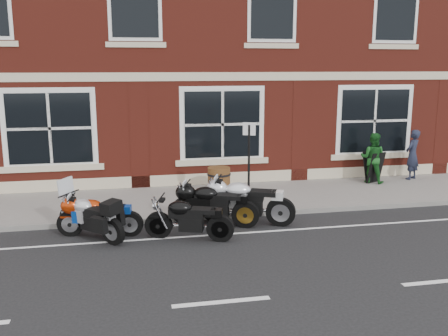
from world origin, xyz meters
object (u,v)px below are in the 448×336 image
Objects in this scene: pedestrian_right at (373,158)px; a_board_sign at (373,167)px; pedestrian_left at (412,155)px; moto_touring_silver at (90,215)px; moto_naked_black at (188,217)px; moto_sport_silver at (246,200)px; parking_sign at (249,160)px; barrel_planter at (219,180)px; moto_sport_red at (98,215)px; moto_sport_black at (213,203)px.

a_board_sign is at bearing -96.48° from pedestrian_right.
pedestrian_left is 1.50m from pedestrian_right.
pedestrian_right is (8.35, 3.18, 0.38)m from moto_touring_silver.
pedestrian_left is (7.75, 3.91, 0.41)m from moto_naked_black.
moto_touring_silver is at bearing 96.03° from moto_naked_black.
moto_naked_black is (2.09, -0.54, -0.02)m from moto_touring_silver.
moto_sport_silver is at bearing -39.44° from moto_touring_silver.
parking_sign is (3.83, 0.98, 0.88)m from moto_touring_silver.
moto_naked_black is 0.85× the size of parking_sign.
a_board_sign is at bearing -38.61° from moto_naked_black.
pedestrian_left is at bearing 46.48° from parking_sign.
moto_naked_black is at bearing -111.57° from barrel_planter.
moto_sport_black reaches higher than moto_sport_red.
a_board_sign reaches higher than moto_sport_black.
a_board_sign is at bearing 51.11° from parking_sign.
moto_touring_silver is 0.93× the size of pedestrian_left.
moto_sport_black is at bearing -37.75° from moto_touring_silver.
pedestrian_right reaches higher than moto_sport_silver.
parking_sign is at bearing -64.48° from moto_sport_red.
barrel_planter is at bearing 162.61° from a_board_sign.
moto_sport_red is at bearing -141.51° from parking_sign.
moto_touring_silver is 0.74× the size of moto_sport_black.
moto_sport_black is at bearing -19.27° from moto_naked_black.
parking_sign reaches higher than barrel_planter.
moto_sport_black is 1.50m from parking_sign.
moto_sport_black is 1.07× the size of moto_naked_black.
moto_sport_silver is at bearing -74.60° from moto_sport_red.
moto_naked_black is 3.64m from barrel_planter.
barrel_planter is at bearing -37.86° from moto_sport_red.
pedestrian_right is 4.96m from barrel_planter.
pedestrian_left is (7.04, 3.05, 0.37)m from moto_sport_black.
pedestrian_right is at bearing -38.86° from moto_naked_black.
moto_naked_black is (-1.50, -0.84, -0.08)m from moto_sport_silver.
moto_sport_black is at bearing -103.89° from barrel_planter.
pedestrian_right is 0.32m from a_board_sign.
moto_sport_red is at bearing 178.88° from a_board_sign.
moto_touring_silver is 2.82m from moto_sport_black.
pedestrian_right is at bearing -23.44° from moto_touring_silver.
moto_touring_silver is 3.61m from moto_sport_silver.
moto_sport_silver is (0.79, -0.02, 0.04)m from moto_sport_black.
barrel_planter is (0.62, 2.53, -0.05)m from moto_sport_black.
moto_naked_black is at bearing -96.38° from moto_sport_red.
barrel_planter is (3.43, 2.85, -0.03)m from moto_touring_silver.
pedestrian_left reaches higher than moto_touring_silver.
moto_sport_silver is 0.96× the size of parking_sign.
moto_naked_black is 7.30m from pedestrian_right.
moto_sport_black is 6.36m from a_board_sign.
a_board_sign is (4.85, 2.96, 0.02)m from moto_sport_silver.
moto_naked_black is at bearing 142.52° from moto_sport_silver.
moto_sport_red is 0.94× the size of moto_sport_black.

